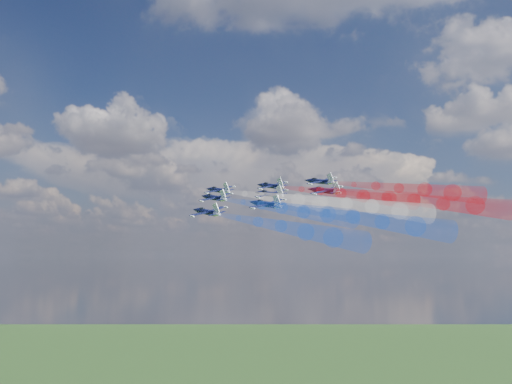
% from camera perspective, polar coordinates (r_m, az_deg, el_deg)
% --- Properties ---
extents(jet_lead, '(16.61, 16.31, 8.20)m').
position_cam_1_polar(jet_lead, '(166.57, -3.89, 0.18)').
color(jet_lead, black).
extents(trail_lead, '(38.86, 31.02, 12.74)m').
position_cam_1_polar(trail_lead, '(143.90, 2.39, -0.64)').
color(trail_lead, white).
extents(jet_inner_left, '(16.61, 16.31, 8.20)m').
position_cam_1_polar(jet_inner_left, '(152.22, -4.29, -0.60)').
color(jet_inner_left, black).
extents(trail_inner_left, '(38.86, 31.02, 12.74)m').
position_cam_1_polar(trail_inner_left, '(129.56, 2.60, -1.65)').
color(trail_inner_left, blue).
extents(jet_inner_right, '(16.61, 16.31, 8.20)m').
position_cam_1_polar(jet_inner_right, '(163.81, 1.57, 0.63)').
color(jet_inner_right, black).
extents(trail_inner_right, '(38.86, 31.02, 12.74)m').
position_cam_1_polar(trail_inner_right, '(143.00, 8.76, -0.14)').
color(trail_inner_right, red).
extents(jet_outer_left, '(16.61, 16.31, 8.20)m').
position_cam_1_polar(jet_outer_left, '(137.58, -5.06, -2.07)').
color(jet_outer_left, black).
extents(trail_outer_left, '(38.86, 31.02, 12.74)m').
position_cam_1_polar(trail_outer_left, '(114.87, 2.58, -3.55)').
color(trail_outer_left, blue).
extents(jet_center_third, '(16.61, 16.31, 8.20)m').
position_cam_1_polar(jet_center_third, '(150.85, 1.44, -0.22)').
color(jet_center_third, black).
extents(trail_center_third, '(38.86, 31.02, 12.74)m').
position_cam_1_polar(trail_center_third, '(130.14, 9.32, -1.19)').
color(trail_center_third, white).
extents(jet_outer_right, '(16.61, 16.31, 8.20)m').
position_cam_1_polar(jet_outer_right, '(163.03, 6.63, 1.09)').
color(jet_outer_right, black).
extents(trail_outer_right, '(38.86, 31.02, 12.74)m').
position_cam_1_polar(trail_outer_right, '(144.09, 14.51, 0.39)').
color(trail_outer_right, red).
extents(jet_rear_left, '(16.61, 16.31, 8.20)m').
position_cam_1_polar(jet_rear_left, '(135.13, 1.05, -1.27)').
color(jet_rear_left, black).
extents(trail_rear_left, '(38.86, 31.02, 12.74)m').
position_cam_1_polar(trail_rear_left, '(114.49, 9.95, -2.57)').
color(trail_rear_left, blue).
extents(jet_rear_right, '(16.61, 16.31, 8.20)m').
position_cam_1_polar(jet_rear_right, '(148.26, 7.12, 0.13)').
color(jet_rear_right, black).
extents(trail_rear_right, '(38.86, 31.02, 12.74)m').
position_cam_1_polar(trail_rear_right, '(129.71, 15.95, -0.79)').
color(trail_rear_right, red).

